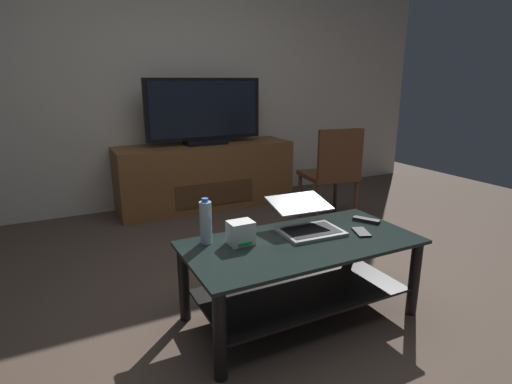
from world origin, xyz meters
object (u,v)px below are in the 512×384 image
object	(u,v)px
water_bottle_near	(206,222)
tv_remote	(366,220)
router_box	(241,233)
coffee_table	(301,265)
television	(205,113)
dining_chair	(333,171)
media_cabinet	(206,175)
cell_phone	(361,232)
laptop	(306,220)

from	to	relation	value
water_bottle_near	tv_remote	xyz separation A→B (m)	(0.98, -0.12, -0.11)
router_box	tv_remote	world-z (taller)	router_box
coffee_table	water_bottle_near	xyz separation A→B (m)	(-0.46, 0.20, 0.26)
television	dining_chair	xyz separation A→B (m)	(0.83, -1.02, -0.47)
coffee_table	media_cabinet	world-z (taller)	media_cabinet
media_cabinet	water_bottle_near	xyz separation A→B (m)	(-0.72, -2.00, 0.24)
dining_chair	tv_remote	xyz separation A→B (m)	(-0.56, -1.08, -0.04)
television	cell_phone	xyz separation A→B (m)	(0.11, -2.23, -0.51)
coffee_table	router_box	xyz separation A→B (m)	(-0.31, 0.11, 0.20)
television	laptop	distance (m)	2.11
water_bottle_near	tv_remote	world-z (taller)	water_bottle_near
television	tv_remote	bearing A→B (deg)	-82.87
dining_chair	tv_remote	size ratio (longest dim) A/B	5.54
coffee_table	tv_remote	bearing A→B (deg)	8.93
dining_chair	router_box	xyz separation A→B (m)	(-1.39, -1.05, 0.02)
television	dining_chair	bearing A→B (deg)	-51.02
media_cabinet	router_box	bearing A→B (deg)	-105.00
water_bottle_near	television	bearing A→B (deg)	70.04
dining_chair	coffee_table	bearing A→B (deg)	-132.92
media_cabinet	laptop	world-z (taller)	media_cabinet
water_bottle_near	tv_remote	bearing A→B (deg)	-7.20
laptop	cell_phone	bearing A→B (deg)	-35.11
dining_chair	media_cabinet	bearing A→B (deg)	128.39
laptop	router_box	distance (m)	0.42
television	cell_phone	size ratio (longest dim) A/B	8.47
laptop	router_box	bearing A→B (deg)	-178.00
television	coffee_table	bearing A→B (deg)	-96.64
router_box	cell_phone	world-z (taller)	router_box
router_box	cell_phone	distance (m)	0.69
water_bottle_near	coffee_table	bearing A→B (deg)	-23.83
laptop	television	bearing A→B (deg)	85.99
laptop	router_box	size ratio (longest dim) A/B	3.10
media_cabinet	dining_chair	xyz separation A→B (m)	(0.83, -1.04, 0.17)
dining_chair	tv_remote	world-z (taller)	dining_chair
media_cabinet	dining_chair	bearing A→B (deg)	-51.61
media_cabinet	water_bottle_near	bearing A→B (deg)	-109.77
media_cabinet	router_box	distance (m)	2.17
television	router_box	distance (m)	2.19
tv_remote	dining_chair	bearing A→B (deg)	32.53
water_bottle_near	cell_phone	distance (m)	0.87
media_cabinet	water_bottle_near	size ratio (longest dim) A/B	7.31
water_bottle_near	dining_chair	bearing A→B (deg)	31.77
tv_remote	cell_phone	bearing A→B (deg)	-168.95
dining_chair	water_bottle_near	distance (m)	1.82
laptop	cell_phone	size ratio (longest dim) A/B	2.87
laptop	dining_chair	bearing A→B (deg)	46.86
router_box	tv_remote	size ratio (longest dim) A/B	0.81
cell_phone	tv_remote	distance (m)	0.20
router_box	cell_phone	bearing A→B (deg)	-13.72
media_cabinet	router_box	world-z (taller)	media_cabinet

